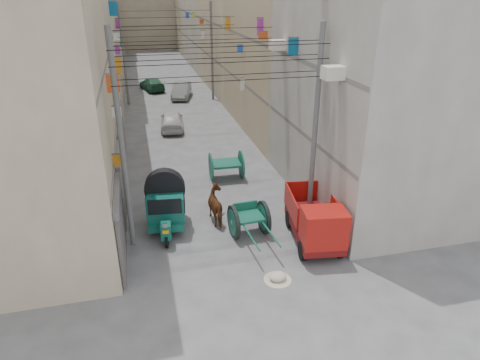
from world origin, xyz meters
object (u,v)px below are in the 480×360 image
object	(u,v)px
distant_car_white	(172,120)
distant_car_grey	(181,90)
mini_truck	(317,225)
second_cart	(226,165)
distant_car_green	(152,84)
auto_rickshaw	(166,203)
tonga_cart	(249,219)
feed_sack	(278,276)
horse	(218,206)

from	to	relation	value
distant_car_white	distant_car_grey	distance (m)	9.17
mini_truck	second_cart	distance (m)	7.25
distant_car_grey	distant_car_green	distance (m)	4.38
auto_rickshaw	second_cart	size ratio (longest dim) A/B	1.69
auto_rickshaw	distant_car_green	world-z (taller)	auto_rickshaw
tonga_cart	distant_car_grey	size ratio (longest dim) A/B	0.77
feed_sack	horse	size ratio (longest dim) A/B	0.35
mini_truck	distant_car_green	bearing A→B (deg)	106.74
distant_car_grey	distant_car_green	xyz separation A→B (m)	(-2.36, 3.69, -0.08)
mini_truck	feed_sack	distance (m)	2.73
mini_truck	distant_car_grey	bearing A→B (deg)	102.73
feed_sack	distant_car_grey	distance (m)	26.65
distant_car_green	feed_sack	bearing A→B (deg)	81.21
tonga_cart	second_cart	xyz separation A→B (m)	(0.27, 5.54, 0.07)
tonga_cart	distant_car_green	distance (m)	27.39
mini_truck	distant_car_green	world-z (taller)	mini_truck
second_cart	feed_sack	world-z (taller)	second_cart
second_cart	distant_car_grey	world-z (taller)	second_cart
distant_car_grey	mini_truck	bearing A→B (deg)	-71.58
auto_rickshaw	distant_car_white	distance (m)	13.36
feed_sack	horse	distance (m)	4.62
feed_sack	distant_car_green	distance (m)	30.45
feed_sack	distant_car_white	distance (m)	17.74
tonga_cart	distant_car_green	bearing A→B (deg)	90.68
mini_truck	second_cart	bearing A→B (deg)	113.58
auto_rickshaw	tonga_cart	xyz separation A→B (m)	(3.11, -1.33, -0.46)
feed_sack	distant_car_green	size ratio (longest dim) A/B	0.15
mini_truck	horse	xyz separation A→B (m)	(-3.21, 2.82, -0.23)
mini_truck	second_cart	xyz separation A→B (m)	(-1.97, 6.98, -0.18)
feed_sack	distant_car_green	xyz separation A→B (m)	(-2.47, 30.34, 0.43)
auto_rickshaw	second_cart	bearing A→B (deg)	57.51
auto_rickshaw	mini_truck	distance (m)	6.02
tonga_cart	horse	xyz separation A→B (m)	(-0.96, 1.38, 0.02)
feed_sack	horse	xyz separation A→B (m)	(-1.16, 4.43, 0.57)
mini_truck	tonga_cart	bearing A→B (deg)	155.26
tonga_cart	distant_car_grey	distance (m)	23.60
auto_rickshaw	feed_sack	world-z (taller)	auto_rickshaw
mini_truck	feed_sack	world-z (taller)	mini_truck
auto_rickshaw	tonga_cart	size ratio (longest dim) A/B	0.94
auto_rickshaw	distant_car_white	bearing A→B (deg)	89.81
horse	distant_car_grey	bearing A→B (deg)	-99.76
tonga_cart	distant_car_white	distance (m)	14.68
auto_rickshaw	horse	distance (m)	2.19
second_cart	horse	bearing A→B (deg)	-104.49
second_cart	horse	world-z (taller)	second_cart
distant_car_grey	distant_car_white	bearing A→B (deg)	-87.22
horse	tonga_cart	bearing A→B (deg)	117.77
auto_rickshaw	feed_sack	xyz separation A→B (m)	(3.31, -4.37, -1.01)
feed_sack	distant_car_green	bearing A→B (deg)	94.65
tonga_cart	feed_sack	distance (m)	3.10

